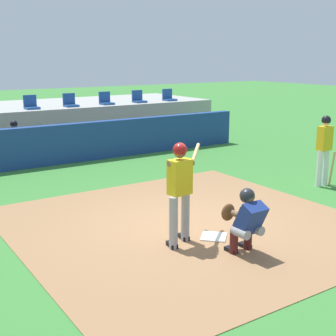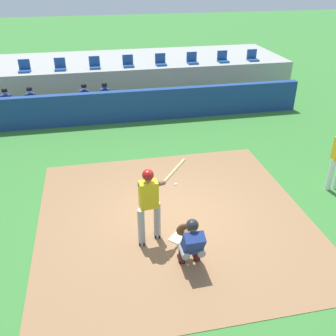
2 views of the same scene
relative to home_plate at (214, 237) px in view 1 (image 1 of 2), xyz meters
name	(u,v)px [view 1 (image 1 of 2)]	position (x,y,z in m)	size (l,w,h in m)	color
ground_plane	(188,225)	(0.00, 0.80, -0.02)	(80.00, 80.00, 0.00)	#387A33
dirt_infield	(188,225)	(0.00, 0.80, -0.02)	(6.40, 6.40, 0.01)	#936B47
home_plate	(214,237)	(0.00, 0.00, 0.00)	(0.44, 0.44, 0.02)	white
batter_at_plate	(180,187)	(-0.67, 0.10, 1.01)	(1.22, 0.92, 1.80)	#99999E
catcher_crouched	(245,219)	(-0.01, -0.81, 0.59)	(0.49, 1.92, 1.13)	gray
on_deck_batter	(325,146)	(4.50, 1.24, 1.00)	(0.58, 0.23, 1.79)	silver
dugout_wall	(63,144)	(0.00, 7.30, 0.58)	(13.00, 0.30, 1.20)	navy
dugout_bench	(52,151)	(0.00, 8.30, 0.20)	(11.80, 0.44, 0.45)	olive
dugout_player_3	(16,141)	(-1.16, 8.14, 0.65)	(0.49, 0.70, 1.30)	#939399
stands_platform	(20,124)	(0.00, 11.70, 0.68)	(15.00, 4.40, 1.40)	#9E9E99
stadium_seat_4	(31,105)	(0.00, 10.18, 1.51)	(0.46, 0.46, 0.48)	#1E478C
stadium_seat_5	(70,103)	(1.44, 10.18, 1.51)	(0.46, 0.46, 0.48)	#1E478C
stadium_seat_6	(106,101)	(2.89, 10.18, 1.51)	(0.46, 0.46, 0.48)	#1E478C
stadium_seat_7	(139,99)	(4.33, 10.18, 1.51)	(0.46, 0.46, 0.48)	#1E478C
stadium_seat_8	(169,97)	(5.78, 10.18, 1.51)	(0.46, 0.46, 0.48)	#1E478C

